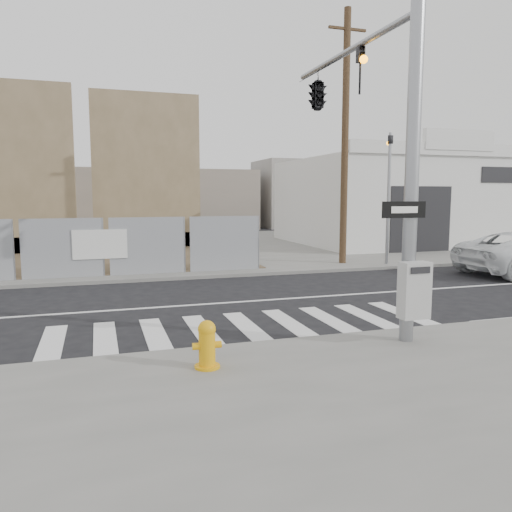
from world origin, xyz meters
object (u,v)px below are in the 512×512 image
object	(u,v)px
signal_pole	(343,113)
auto_shop	(398,201)
fire_hydrant	(207,344)
traffic_cone_c	(41,266)
traffic_cone_d	(89,267)

from	to	relation	value
signal_pole	auto_shop	xyz separation A→B (m)	(11.50, 15.01, -2.25)
signal_pole	fire_hydrant	distance (m)	6.60
fire_hydrant	traffic_cone_c	bearing A→B (deg)	113.86
auto_shop	traffic_cone_d	size ratio (longest dim) A/B	19.17
signal_pole	traffic_cone_c	bearing A→B (deg)	134.94
signal_pole	traffic_cone_c	distance (m)	11.36
signal_pole	traffic_cone_d	world-z (taller)	signal_pole
auto_shop	traffic_cone_c	bearing A→B (deg)	-158.20
signal_pole	fire_hydrant	world-z (taller)	signal_pole
traffic_cone_c	traffic_cone_d	size ratio (longest dim) A/B	1.20
signal_pole	auto_shop	world-z (taller)	signal_pole
signal_pole	traffic_cone_c	xyz separation A→B (m)	(-7.42, 7.44, -4.30)
auto_shop	traffic_cone_c	distance (m)	20.49
traffic_cone_d	auto_shop	bearing A→B (deg)	23.88
auto_shop	traffic_cone_d	distance (m)	19.12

